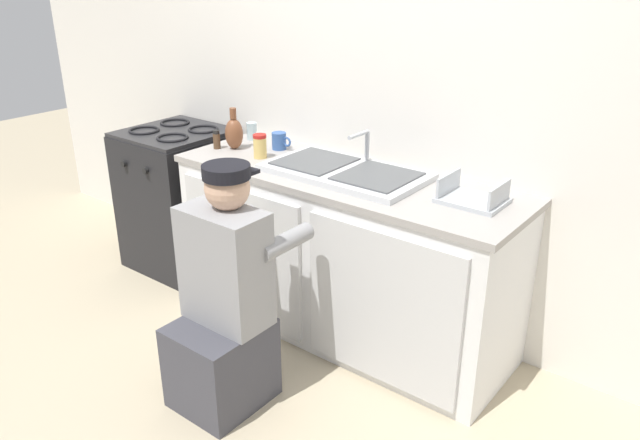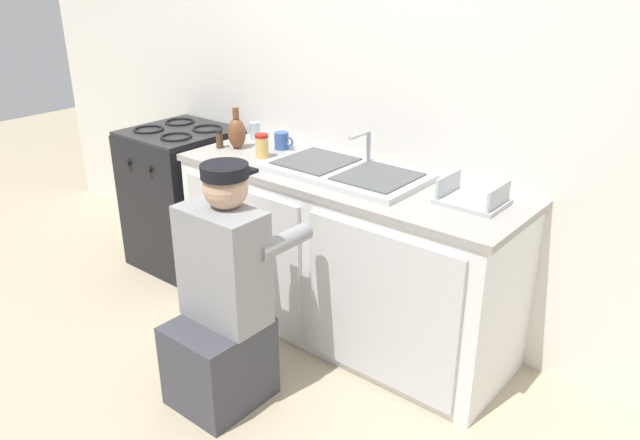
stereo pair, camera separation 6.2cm
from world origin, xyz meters
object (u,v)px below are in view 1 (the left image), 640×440
at_px(condiment_jar, 260,146).
at_px(vase_decorative, 234,133).
at_px(water_glass, 252,131).
at_px(sink_double_basin, 345,171).
at_px(stove_range, 180,198).
at_px(coffee_mug, 279,141).
at_px(plumber_person, 224,309).
at_px(spice_bottle_pepper, 217,140).
at_px(dish_rack_tray, 472,197).

xyz_separation_m(condiment_jar, vase_decorative, (-0.23, 0.04, 0.03)).
distance_m(condiment_jar, water_glass, 0.37).
xyz_separation_m(sink_double_basin, stove_range, (-1.29, -0.00, -0.45)).
height_order(water_glass, coffee_mug, water_glass).
relative_size(sink_double_basin, coffee_mug, 6.35).
bearing_deg(plumber_person, coffee_mug, 117.24).
bearing_deg(stove_range, plumber_person, -32.72).
xyz_separation_m(plumber_person, water_glass, (-0.73, 0.96, 0.47)).
distance_m(spice_bottle_pepper, water_glass, 0.26).
relative_size(plumber_person, spice_bottle_pepper, 10.52).
bearing_deg(stove_range, spice_bottle_pepper, -9.36).
relative_size(dish_rack_tray, coffee_mug, 2.22).
height_order(stove_range, plumber_person, plumber_person).
distance_m(sink_double_basin, dish_rack_tray, 0.66).
bearing_deg(spice_bottle_pepper, vase_decorative, 36.67).
xyz_separation_m(sink_double_basin, spice_bottle_pepper, (-0.83, -0.08, 0.03)).
bearing_deg(sink_double_basin, coffee_mug, 166.88).
distance_m(sink_double_basin, condiment_jar, 0.53).
relative_size(sink_double_basin, spice_bottle_pepper, 7.62).
bearing_deg(coffee_mug, dish_rack_tray, -4.23).
height_order(stove_range, vase_decorative, vase_decorative).
distance_m(stove_range, vase_decorative, 0.75).
xyz_separation_m(condiment_jar, spice_bottle_pepper, (-0.31, -0.02, -0.01)).
bearing_deg(plumber_person, spice_bottle_pepper, 136.91).
distance_m(plumber_person, spice_bottle_pepper, 1.14).
height_order(condiment_jar, dish_rack_tray, condiment_jar).
bearing_deg(sink_double_basin, dish_rack_tray, 3.28).
height_order(dish_rack_tray, vase_decorative, vase_decorative).
bearing_deg(spice_bottle_pepper, stove_range, 170.64).
height_order(stove_range, coffee_mug, coffee_mug).
height_order(sink_double_basin, vase_decorative, vase_decorative).
xyz_separation_m(condiment_jar, dish_rack_tray, (1.18, 0.09, -0.04)).
bearing_deg(vase_decorative, sink_double_basin, 1.45).
xyz_separation_m(stove_range, coffee_mug, (0.75, 0.13, 0.48)).
distance_m(sink_double_basin, coffee_mug, 0.56).
xyz_separation_m(stove_range, water_glass, (0.49, 0.18, 0.48)).
distance_m(water_glass, coffee_mug, 0.27).
bearing_deg(sink_double_basin, condiment_jar, -173.97).
bearing_deg(plumber_person, vase_decorative, 131.41).
relative_size(vase_decorative, water_glass, 2.30).
height_order(sink_double_basin, spice_bottle_pepper, sink_double_basin).
bearing_deg(stove_range, sink_double_basin, 0.10).
bearing_deg(spice_bottle_pepper, water_glass, 84.38).
height_order(condiment_jar, vase_decorative, vase_decorative).
distance_m(condiment_jar, dish_rack_tray, 1.18).
height_order(stove_range, condiment_jar, condiment_jar).
bearing_deg(sink_double_basin, stove_range, -179.90).
bearing_deg(spice_bottle_pepper, condiment_jar, 4.34).
bearing_deg(water_glass, stove_range, -159.79).
distance_m(condiment_jar, spice_bottle_pepper, 0.31).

